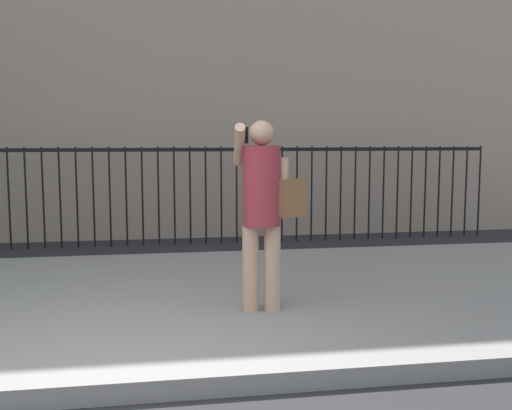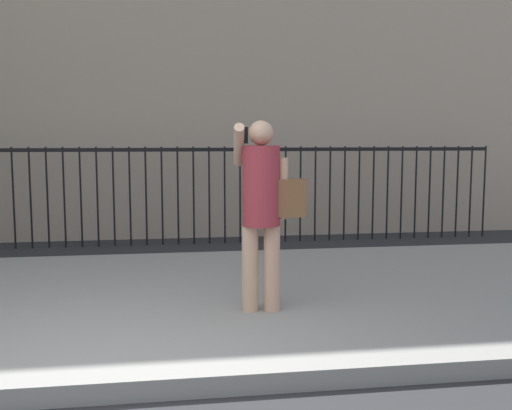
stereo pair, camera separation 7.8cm
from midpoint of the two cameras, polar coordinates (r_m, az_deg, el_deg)
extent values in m
plane|color=#28282B|center=(4.19, -14.12, -18.18)|extent=(60.00, 60.00, 0.00)
cube|color=gray|center=(6.23, -12.24, -9.14)|extent=(28.00, 4.40, 0.15)
cube|color=black|center=(9.71, -11.12, 5.22)|extent=(12.00, 0.04, 0.06)
cylinder|color=black|center=(10.01, -22.04, 0.60)|extent=(0.03, 0.03, 1.60)
cylinder|color=black|center=(9.96, -20.61, 0.63)|extent=(0.03, 0.03, 1.60)
cylinder|color=black|center=(9.91, -19.17, 0.66)|extent=(0.03, 0.03, 1.60)
cylinder|color=black|center=(9.86, -17.71, 0.69)|extent=(0.03, 0.03, 1.60)
cylinder|color=black|center=(9.83, -16.24, 0.72)|extent=(0.03, 0.03, 1.60)
cylinder|color=black|center=(9.80, -14.76, 0.74)|extent=(0.03, 0.03, 1.60)
cylinder|color=black|center=(9.77, -13.27, 0.77)|extent=(0.03, 0.03, 1.60)
cylinder|color=black|center=(9.76, -11.78, 0.80)|extent=(0.03, 0.03, 1.60)
cylinder|color=black|center=(9.75, -10.28, 0.82)|extent=(0.03, 0.03, 1.60)
cylinder|color=black|center=(9.74, -8.77, 0.85)|extent=(0.03, 0.03, 1.60)
cylinder|color=black|center=(9.74, -7.27, 0.87)|extent=(0.03, 0.03, 1.60)
cylinder|color=black|center=(9.75, -5.77, 0.90)|extent=(0.03, 0.03, 1.60)
cylinder|color=black|center=(9.77, -4.28, 0.92)|extent=(0.03, 0.03, 1.60)
cylinder|color=black|center=(9.79, -2.79, 0.95)|extent=(0.03, 0.03, 1.60)
cylinder|color=black|center=(9.82, -1.31, 0.97)|extent=(0.03, 0.03, 1.60)
cylinder|color=black|center=(9.86, 0.16, 0.99)|extent=(0.03, 0.03, 1.60)
cylinder|color=black|center=(9.90, 1.62, 1.01)|extent=(0.03, 0.03, 1.60)
cylinder|color=black|center=(9.95, 3.07, 1.03)|extent=(0.03, 0.03, 1.60)
cylinder|color=black|center=(10.00, 4.50, 1.05)|extent=(0.03, 0.03, 1.60)
cylinder|color=black|center=(10.07, 5.92, 1.07)|extent=(0.03, 0.03, 1.60)
cylinder|color=black|center=(10.13, 7.32, 1.08)|extent=(0.03, 0.03, 1.60)
cylinder|color=black|center=(10.21, 8.69, 1.10)|extent=(0.03, 0.03, 1.60)
cylinder|color=black|center=(10.29, 10.05, 1.12)|extent=(0.03, 0.03, 1.60)
cylinder|color=black|center=(10.37, 11.39, 1.13)|extent=(0.03, 0.03, 1.60)
cylinder|color=black|center=(10.46, 12.70, 1.15)|extent=(0.03, 0.03, 1.60)
cylinder|color=black|center=(10.56, 13.99, 1.16)|extent=(0.03, 0.03, 1.60)
cylinder|color=black|center=(10.66, 15.26, 1.17)|extent=(0.03, 0.03, 1.60)
cylinder|color=black|center=(10.76, 16.50, 1.18)|extent=(0.03, 0.03, 1.60)
cylinder|color=black|center=(10.87, 17.72, 1.19)|extent=(0.03, 0.03, 1.60)
cylinder|color=black|center=(10.99, 18.91, 1.20)|extent=(0.03, 0.03, 1.60)
cylinder|color=black|center=(11.11, 20.08, 1.21)|extent=(0.03, 0.03, 1.60)
cylinder|color=black|center=(11.24, 21.22, 1.22)|extent=(0.03, 0.03, 1.60)
cylinder|color=tan|center=(5.46, -0.16, -6.12)|extent=(0.15, 0.15, 0.79)
cylinder|color=tan|center=(5.47, 1.94, -6.09)|extent=(0.15, 0.15, 0.79)
cylinder|color=#992D38|center=(5.35, 0.90, 1.85)|extent=(0.37, 0.37, 0.72)
sphere|color=tan|center=(5.34, 0.91, 6.93)|extent=(0.22, 0.22, 0.22)
cylinder|color=tan|center=(5.33, -1.25, 5.74)|extent=(0.14, 0.51, 0.39)
cylinder|color=tan|center=(5.37, 3.03, 1.61)|extent=(0.09, 0.09, 0.55)
cube|color=black|center=(5.39, -0.73, 6.71)|extent=(0.07, 0.02, 0.15)
cube|color=brown|center=(5.39, 3.66, 0.70)|extent=(0.29, 0.19, 0.34)
camera|label=1|loc=(0.04, -89.61, 0.04)|focal=41.69mm
camera|label=2|loc=(0.04, 90.39, -0.04)|focal=41.69mm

